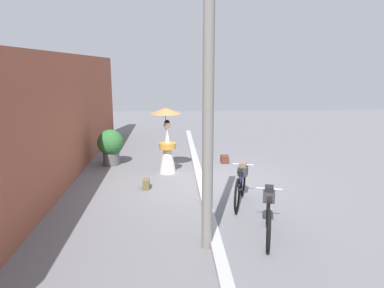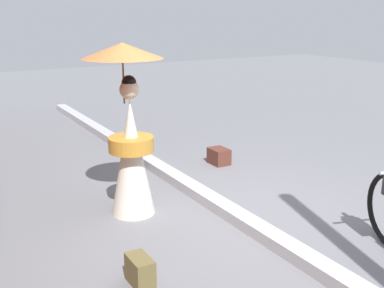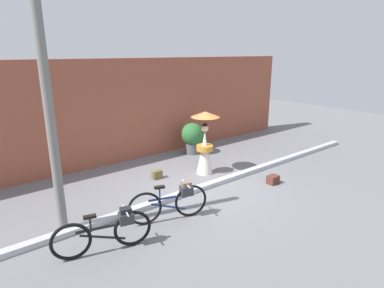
# 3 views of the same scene
# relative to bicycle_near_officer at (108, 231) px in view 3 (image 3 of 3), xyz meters

# --- Properties ---
(ground_plane) EXTENTS (30.00, 30.00, 0.00)m
(ground_plane) POSITION_rel_bicycle_near_officer_xyz_m (3.06, 1.01, -0.42)
(ground_plane) COLOR slate
(building_wall) EXTENTS (14.00, 0.40, 3.33)m
(building_wall) POSITION_rel_bicycle_near_officer_xyz_m (3.06, 4.56, 1.24)
(building_wall) COLOR brown
(building_wall) RESTS_ON ground_plane
(sidewalk_curb) EXTENTS (14.00, 0.20, 0.12)m
(sidewalk_curb) POSITION_rel_bicycle_near_officer_xyz_m (3.06, 1.01, -0.36)
(sidewalk_curb) COLOR #B2B2B7
(sidewalk_curb) RESTS_ON ground_plane
(bicycle_near_officer) EXTENTS (1.75, 0.60, 0.80)m
(bicycle_near_officer) POSITION_rel_bicycle_near_officer_xyz_m (0.00, 0.00, 0.00)
(bicycle_near_officer) COLOR black
(bicycle_near_officer) RESTS_ON ground_plane
(bicycle_far_side) EXTENTS (1.70, 0.65, 0.83)m
(bicycle_far_side) POSITION_rel_bicycle_near_officer_xyz_m (1.58, 0.21, 0.02)
(bicycle_far_side) COLOR black
(bicycle_far_side) RESTS_ON ground_plane
(person_with_parasol) EXTENTS (0.84, 0.84, 1.87)m
(person_with_parasol) POSITION_rel_bicycle_near_officer_xyz_m (3.95, 1.88, 0.54)
(person_with_parasol) COLOR silver
(person_with_parasol) RESTS_ON ground_plane
(potted_plant_by_door) EXTENTS (0.82, 0.80, 1.11)m
(potted_plant_by_door) POSITION_rel_bicycle_near_officer_xyz_m (4.90, 3.61, 0.21)
(potted_plant_by_door) COLOR #59595B
(potted_plant_by_door) RESTS_ON ground_plane
(backpack_on_pavement) EXTENTS (0.28, 0.16, 0.24)m
(backpack_on_pavement) POSITION_rel_bicycle_near_officer_xyz_m (2.59, 2.39, -0.29)
(backpack_on_pavement) COLOR brown
(backpack_on_pavement) RESTS_ON ground_plane
(backpack_spare) EXTENTS (0.31, 0.24, 0.23)m
(backpack_spare) POSITION_rel_bicycle_near_officer_xyz_m (4.90, 0.07, -0.30)
(backpack_spare) COLOR #592D23
(backpack_spare) RESTS_ON ground_plane
(utility_pole) EXTENTS (0.18, 0.18, 4.80)m
(utility_pole) POSITION_rel_bicycle_near_officer_xyz_m (-0.44, 1.17, 1.98)
(utility_pole) COLOR slate
(utility_pole) RESTS_ON ground_plane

